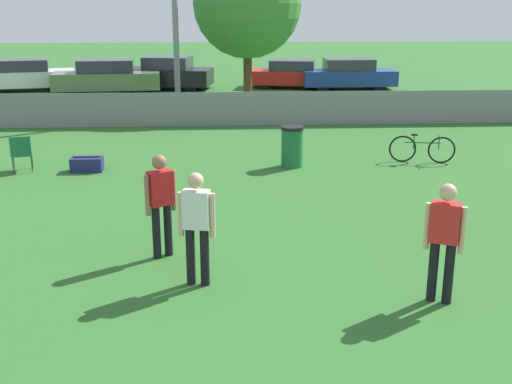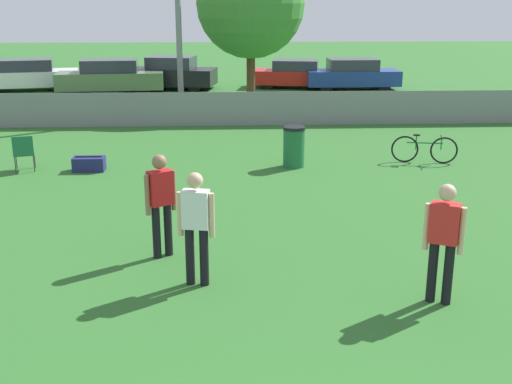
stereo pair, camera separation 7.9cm
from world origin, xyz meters
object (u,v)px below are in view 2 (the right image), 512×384
(player_thrower_red, at_px, (444,235))
(bicycle_sideline, at_px, (424,149))
(tree_near_pole, at_px, (251,3))
(parked_car_white, at_px, (26,75))
(parked_car_red, at_px, (296,74))
(folding_chair_sideline, at_px, (24,151))
(frisbee_disc, at_px, (445,231))
(parked_car_dark, at_px, (172,73))
(parked_car_olive, at_px, (110,77))
(trash_bin, at_px, (294,147))
(gear_bag_sideline, at_px, (89,164))
(player_receiver_white, at_px, (196,221))
(parked_car_blue, at_px, (352,75))
(player_defender_red, at_px, (161,198))

(player_thrower_red, relative_size, bicycle_sideline, 1.04)
(tree_near_pole, relative_size, parked_car_white, 1.23)
(parked_car_red, bearing_deg, folding_chair_sideline, -108.41)
(frisbee_disc, bearing_deg, parked_car_dark, 108.18)
(frisbee_disc, bearing_deg, parked_car_olive, 116.36)
(parked_car_white, bearing_deg, trash_bin, -64.84)
(tree_near_pole, xyz_separation_m, folding_chair_sideline, (-5.81, -9.23, -3.32))
(parked_car_olive, bearing_deg, gear_bag_sideline, -87.05)
(player_receiver_white, bearing_deg, player_thrower_red, -1.95)
(tree_near_pole, relative_size, frisbee_disc, 22.00)
(tree_near_pole, xyz_separation_m, parked_car_dark, (-3.41, 5.35, -3.10))
(trash_bin, relative_size, parked_car_blue, 0.24)
(trash_bin, bearing_deg, tree_near_pole, 94.31)
(player_defender_red, bearing_deg, parked_car_white, 79.37)
(parked_car_blue, bearing_deg, gear_bag_sideline, -123.55)
(parked_car_dark, bearing_deg, player_receiver_white, -74.47)
(tree_near_pole, xyz_separation_m, player_defender_red, (-2.01, -14.74, -2.84))
(player_receiver_white, height_order, frisbee_disc, player_receiver_white)
(trash_bin, xyz_separation_m, gear_bag_sideline, (-4.97, -0.16, -0.34))
(frisbee_disc, bearing_deg, player_thrower_red, -110.51)
(player_thrower_red, bearing_deg, bicycle_sideline, 100.13)
(bicycle_sideline, distance_m, gear_bag_sideline, 8.30)
(frisbee_disc, bearing_deg, player_receiver_white, -155.44)
(tree_near_pole, height_order, frisbee_disc, tree_near_pole)
(player_thrower_red, height_order, player_receiver_white, same)
(folding_chair_sideline, height_order, gear_bag_sideline, folding_chair_sideline)
(trash_bin, height_order, parked_car_white, parked_car_white)
(frisbee_disc, height_order, gear_bag_sideline, gear_bag_sideline)
(player_thrower_red, relative_size, parked_car_red, 0.40)
(parked_car_olive, bearing_deg, folding_chair_sideline, -93.59)
(parked_car_olive, bearing_deg, parked_car_white, 159.78)
(folding_chair_sideline, bearing_deg, parked_car_red, -132.75)
(folding_chair_sideline, bearing_deg, player_thrower_red, 122.49)
(folding_chair_sideline, bearing_deg, player_defender_red, 110.71)
(tree_near_pole, distance_m, parked_car_dark, 7.06)
(tree_near_pole, relative_size, parked_car_dark, 1.39)
(trash_bin, height_order, gear_bag_sideline, trash_bin)
(player_thrower_red, height_order, parked_car_dark, player_thrower_red)
(player_defender_red, bearing_deg, frisbee_disc, -22.11)
(tree_near_pole, height_order, bicycle_sideline, tree_near_pole)
(player_thrower_red, xyz_separation_m, parked_car_red, (0.42, 22.04, -0.34))
(player_receiver_white, xyz_separation_m, parked_car_white, (-8.49, 21.00, -0.29))
(parked_car_blue, bearing_deg, player_receiver_white, -107.46)
(trash_bin, bearing_deg, player_thrower_red, -80.87)
(player_defender_red, height_order, parked_car_red, player_defender_red)
(tree_near_pole, relative_size, parked_car_blue, 1.38)
(trash_bin, height_order, parked_car_blue, parked_car_blue)
(player_thrower_red, distance_m, parked_car_blue, 21.56)
(trash_bin, relative_size, parked_car_olive, 0.21)
(player_receiver_white, bearing_deg, parked_car_olive, 113.56)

